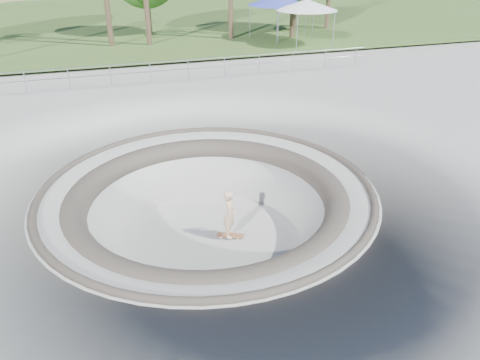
{
  "coord_description": "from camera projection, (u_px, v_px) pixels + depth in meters",
  "views": [
    {
      "loc": [
        -2.85,
        -12.3,
        6.82
      ],
      "look_at": [
        1.21,
        0.46,
        -0.1
      ],
      "focal_mm": 35.0,
      "sensor_mm": 36.0,
      "label": 1
    }
  ],
  "objects": [
    {
      "name": "ground",
      "position": [
        207.0,
        189.0,
        14.31
      ],
      "size": [
        180.0,
        180.0,
        0.0
      ],
      "primitive_type": "plane",
      "color": "#A1A19C",
      "rests_on": "ground"
    },
    {
      "name": "skate_bowl",
      "position": [
        209.0,
        239.0,
        15.15
      ],
      "size": [
        14.0,
        14.0,
        4.1
      ],
      "color": "#A1A19C",
      "rests_on": "ground"
    },
    {
      "name": "grass_strip",
      "position": [
        117.0,
        19.0,
        42.99
      ],
      "size": [
        180.0,
        36.0,
        0.12
      ],
      "color": "#3E5622",
      "rests_on": "ground"
    },
    {
      "name": "distant_hills",
      "position": [
        137.0,
        47.0,
        66.95
      ],
      "size": [
        103.2,
        45.0,
        28.6
      ],
      "color": "brown",
      "rests_on": "ground"
    },
    {
      "name": "safety_railing",
      "position": [
        150.0,
        72.0,
        24.15
      ],
      "size": [
        25.0,
        0.06,
        1.03
      ],
      "color": "#9A9CA2",
      "rests_on": "ground"
    },
    {
      "name": "skateboard",
      "position": [
        230.0,
        236.0,
        15.31
      ],
      "size": [
        0.88,
        0.58,
        0.09
      ],
      "color": "#935B3A",
      "rests_on": "ground"
    },
    {
      "name": "skater",
      "position": [
        230.0,
        214.0,
        14.93
      ],
      "size": [
        0.59,
        0.7,
        1.63
      ],
      "primitive_type": "imported",
      "rotation": [
        0.0,
        0.0,
        1.17
      ],
      "color": "beige",
      "rests_on": "skateboard"
    },
    {
      "name": "canopy_white",
      "position": [
        307.0,
        5.0,
        31.33
      ],
      "size": [
        5.84,
        5.84,
        2.96
      ],
      "color": "#9A9CA2",
      "rests_on": "ground"
    },
    {
      "name": "canopy_blue",
      "position": [
        278.0,
        0.0,
        33.32
      ],
      "size": [
        5.53,
        5.53,
        3.04
      ],
      "color": "#9A9CA2",
      "rests_on": "ground"
    }
  ]
}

